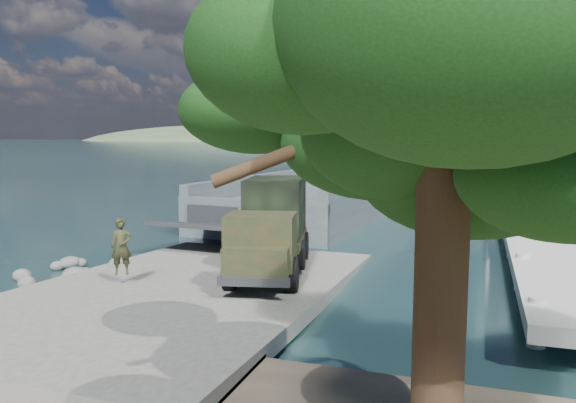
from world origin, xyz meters
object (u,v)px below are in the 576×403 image
object	(u,v)px
overhang_tree	(405,104)
pier	(534,204)
soldier	(122,257)
military_truck	(271,227)
landing_craft	(339,199)
sailboat_far	(555,199)

from	to	relation	value
overhang_tree	pier	bearing A→B (deg)	81.80
soldier	overhang_tree	size ratio (longest dim) A/B	0.24
military_truck	landing_craft	bearing A→B (deg)	84.23
landing_craft	overhang_tree	world-z (taller)	landing_craft
sailboat_far	landing_craft	bearing A→B (deg)	-142.49
pier	military_truck	xyz separation A→B (m)	(-10.79, -16.96, 0.67)
pier	soldier	distance (m)	25.48
landing_craft	overhang_tree	distance (m)	36.62
overhang_tree	military_truck	bearing A→B (deg)	117.92
sailboat_far	overhang_tree	size ratio (longest dim) A/B	0.87
military_truck	soldier	distance (m)	5.65
landing_craft	military_truck	distance (m)	22.84
soldier	landing_craft	bearing A→B (deg)	57.48
overhang_tree	sailboat_far	bearing A→B (deg)	80.81
pier	sailboat_far	bearing A→B (deg)	78.91
soldier	overhang_tree	world-z (taller)	overhang_tree
landing_craft	soldier	xyz separation A→B (m)	(-1.48, -26.22, 0.64)
landing_craft	overhang_tree	xyz separation A→B (m)	(9.36, -35.00, 5.32)
pier	military_truck	size ratio (longest dim) A/B	5.52
landing_craft	sailboat_far	bearing A→B (deg)	35.16
military_truck	overhang_tree	world-z (taller)	overhang_tree
landing_craft	military_truck	xyz separation A→B (m)	(2.80, -22.63, 1.40)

